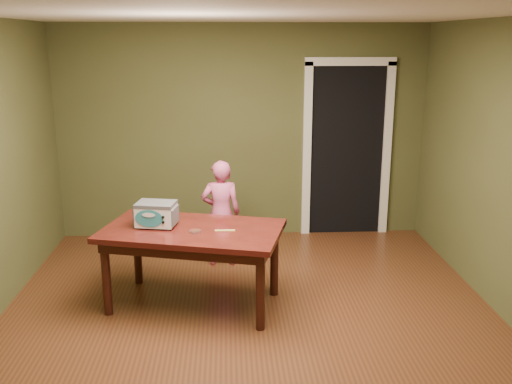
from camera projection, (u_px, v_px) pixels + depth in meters
The scene contains 8 objects.
floor at pixel (251, 329), 4.90m from camera, with size 5.00×5.00×0.00m, color #593219.
room_shell at pixel (251, 132), 4.45m from camera, with size 4.52×5.02×2.61m.
doorway at pixel (342, 147), 7.37m from camera, with size 1.10×0.66×2.25m.
dining_table at pixel (193, 239), 5.20m from camera, with size 1.77×1.27×0.75m.
toy_oven at pixel (156, 213), 5.19m from camera, with size 0.40×0.31×0.23m.
baking_pan at pixel (195, 231), 5.05m from camera, with size 0.10×0.10×0.02m.
spatula at pixel (225, 230), 5.10m from camera, with size 0.18×0.03×0.01m, color #E7CE64.
child at pixel (221, 213), 6.17m from camera, with size 0.43×0.28×1.17m, color #DB5A8B.
Camera 1 is at (-0.19, -4.42, 2.42)m, focal length 40.00 mm.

